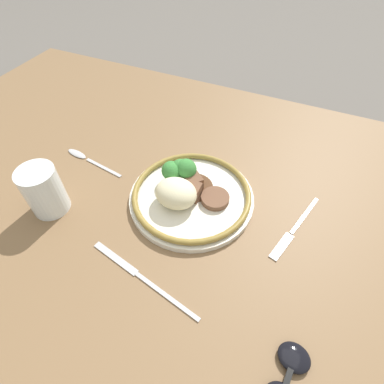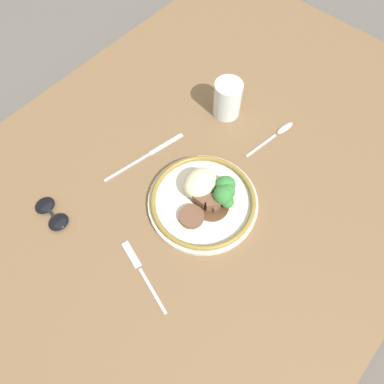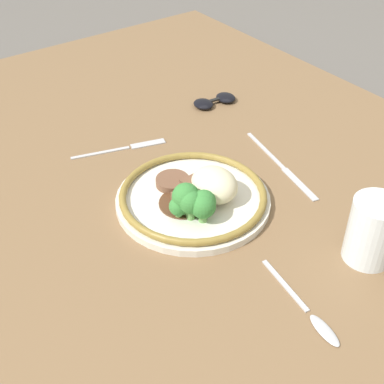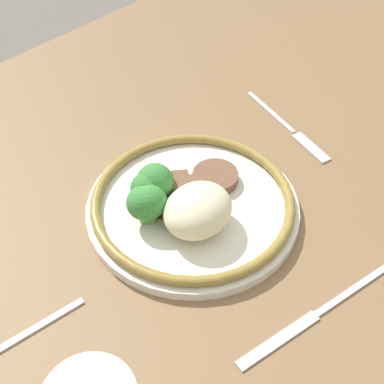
{
  "view_description": "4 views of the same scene",
  "coord_description": "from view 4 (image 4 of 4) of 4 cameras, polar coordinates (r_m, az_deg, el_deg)",
  "views": [
    {
      "loc": [
        -0.18,
        0.31,
        0.52
      ],
      "look_at": [
        -0.02,
        -0.05,
        0.07
      ],
      "focal_mm": 28.0,
      "sensor_mm": 36.0,
      "label": 1
    },
    {
      "loc": [
        -0.32,
        -0.29,
        0.82
      ],
      "look_at": [
        -0.02,
        -0.02,
        0.07
      ],
      "focal_mm": 35.0,
      "sensor_mm": 36.0,
      "label": 2
    },
    {
      "loc": [
        0.54,
        -0.45,
        0.6
      ],
      "look_at": [
        0.01,
        -0.07,
        0.09
      ],
      "focal_mm": 50.0,
      "sensor_mm": 36.0,
      "label": 3
    },
    {
      "loc": [
        0.3,
        0.25,
        0.52
      ],
      "look_at": [
        -0.0,
        -0.04,
        0.09
      ],
      "focal_mm": 50.0,
      "sensor_mm": 36.0,
      "label": 4
    }
  ],
  "objects": [
    {
      "name": "ground_plane",
      "position": [
        0.65,
        2.42,
        -7.49
      ],
      "size": [
        8.0,
        8.0,
        0.0
      ],
      "primitive_type": "plane",
      "color": "#5B5651"
    },
    {
      "name": "plate",
      "position": [
        0.63,
        -0.47,
        -1.15
      ],
      "size": [
        0.25,
        0.25,
        0.07
      ],
      "color": "silver",
      "rests_on": "dining_table"
    },
    {
      "name": "fork",
      "position": [
        0.77,
        10.73,
        6.35
      ],
      "size": [
        0.06,
        0.18,
        0.0
      ],
      "rotation": [
        0.0,
        0.0,
        1.29
      ],
      "color": "#B7B7BC",
      "rests_on": "dining_table"
    },
    {
      "name": "knife",
      "position": [
        0.57,
        13.55,
        -12.3
      ],
      "size": [
        0.23,
        0.06,
        0.0
      ],
      "rotation": [
        0.0,
        0.0,
        -0.21
      ],
      "color": "#B7B7BC",
      "rests_on": "dining_table"
    },
    {
      "name": "dining_table",
      "position": [
        0.63,
        2.48,
        -6.3
      ],
      "size": [
        1.52,
        1.01,
        0.04
      ],
      "color": "brown",
      "rests_on": "ground"
    }
  ]
}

